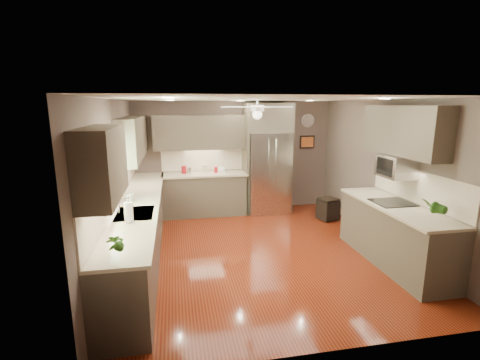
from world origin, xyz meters
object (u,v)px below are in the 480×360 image
object	(u,v)px
soap_bottle	(130,197)
refrigerator	(268,160)
canister_c	(205,169)
bowl	(222,172)
potted_plant_left	(115,243)
canister_a	(184,170)
canister_b	(190,171)
stool	(328,209)
paper_towel	(129,212)
canister_d	(216,170)
potted_plant_right	(433,207)
microwave	(396,166)

from	to	relation	value
soap_bottle	refrigerator	size ratio (longest dim) A/B	0.07
canister_c	bowl	distance (m)	0.38
potted_plant_left	canister_a	bearing A→B (deg)	79.34
canister_b	stool	xyz separation A→B (m)	(2.86, -0.88, -0.77)
canister_c	potted_plant_left	distance (m)	4.39
stool	potted_plant_left	bearing A→B (deg)	-138.95
canister_a	soap_bottle	size ratio (longest dim) A/B	1.04
potted_plant_left	paper_towel	xyz separation A→B (m)	(0.00, 1.08, -0.02)
canister_c	bowl	bearing A→B (deg)	-7.29
canister_d	potted_plant_left	world-z (taller)	potted_plant_left
canister_b	soap_bottle	xyz separation A→B (m)	(-1.01, -2.09, 0.01)
potted_plant_right	canister_d	bearing A→B (deg)	122.54
soap_bottle	potted_plant_right	distance (m)	4.30
canister_b	bowl	size ratio (longest dim) A/B	0.70
canister_d	stool	world-z (taller)	canister_d
microwave	potted_plant_left	bearing A→B (deg)	-160.33
soap_bottle	stool	xyz separation A→B (m)	(3.87, 1.21, -0.79)
canister_c	potted_plant_left	xyz separation A→B (m)	(-1.25, -4.21, 0.07)
canister_d	bowl	world-z (taller)	canister_d
refrigerator	microwave	size ratio (longest dim) A/B	4.45
bowl	refrigerator	bearing A→B (deg)	-1.45
canister_c	canister_d	distance (m)	0.25
canister_c	paper_towel	bearing A→B (deg)	-111.71
canister_d	potted_plant_right	distance (m)	4.44
canister_b	potted_plant_left	xyz separation A→B (m)	(-0.91, -4.16, 0.09)
canister_d	bowl	size ratio (longest dim) A/B	0.61
canister_a	canister_d	distance (m)	0.70
canister_d	potted_plant_left	bearing A→B (deg)	-109.59
canister_b	stool	bearing A→B (deg)	-17.02
canister_a	canister_d	world-z (taller)	canister_a
canister_a	canister_d	size ratio (longest dim) A/B	1.37
canister_c	soap_bottle	world-z (taller)	canister_c
canister_a	soap_bottle	xyz separation A→B (m)	(-0.89, -2.15, 0.00)
canister_d	paper_towel	distance (m)	3.46
microwave	stool	xyz separation A→B (m)	(-0.21, 1.86, -1.24)
potted_plant_left	paper_towel	distance (m)	1.08
potted_plant_left	soap_bottle	bearing A→B (deg)	92.62
canister_d	canister_c	bearing A→B (deg)	179.25
potted_plant_left	microwave	distance (m)	4.25
stool	paper_towel	xyz separation A→B (m)	(-3.77, -2.21, 0.84)
stool	paper_towel	size ratio (longest dim) A/B	1.65
soap_bottle	bowl	distance (m)	2.70
potted_plant_left	potted_plant_right	world-z (taller)	potted_plant_right
canister_c	refrigerator	xyz separation A→B (m)	(1.41, -0.07, 0.16)
refrigerator	paper_towel	bearing A→B (deg)	-131.05
soap_bottle	microwave	size ratio (longest dim) A/B	0.31
canister_b	bowl	bearing A→B (deg)	-0.43
bowl	paper_towel	world-z (taller)	paper_towel
bowl	stool	world-z (taller)	bowl
canister_a	refrigerator	bearing A→B (deg)	-2.87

